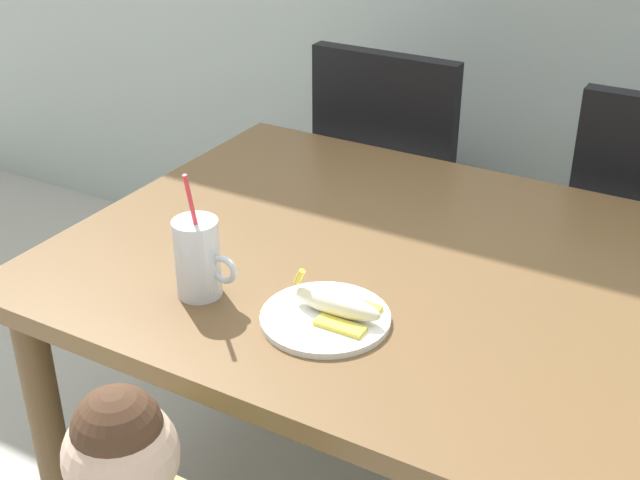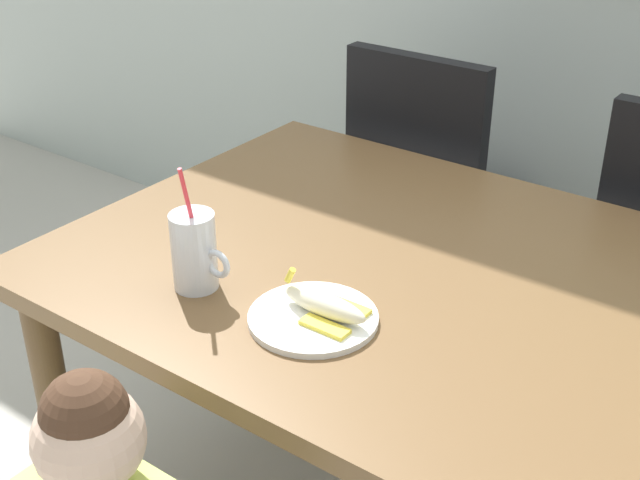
{
  "view_description": "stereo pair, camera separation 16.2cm",
  "coord_description": "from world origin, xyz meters",
  "px_view_note": "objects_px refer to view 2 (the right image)",
  "views": [
    {
      "loc": [
        0.57,
        -1.34,
        1.57
      ],
      "look_at": [
        -0.14,
        -0.1,
        0.81
      ],
      "focal_mm": 47.44,
      "sensor_mm": 36.0,
      "label": 1
    },
    {
      "loc": [
        0.7,
        -1.25,
        1.57
      ],
      "look_at": [
        -0.14,
        -0.1,
        0.81
      ],
      "focal_mm": 47.44,
      "sensor_mm": 36.0,
      "label": 2
    }
  ],
  "objects_px": {
    "milk_cup": "(195,255)",
    "snack_plate": "(313,318)",
    "dining_table": "(408,308)",
    "dining_chair_left": "(431,188)",
    "peeled_banana": "(326,306)"
  },
  "relations": [
    {
      "from": "milk_cup",
      "to": "snack_plate",
      "type": "height_order",
      "value": "milk_cup"
    },
    {
      "from": "dining_table",
      "to": "dining_chair_left",
      "type": "distance_m",
      "value": 0.84
    },
    {
      "from": "milk_cup",
      "to": "peeled_banana",
      "type": "height_order",
      "value": "milk_cup"
    },
    {
      "from": "snack_plate",
      "to": "dining_chair_left",
      "type": "bearing_deg",
      "value": 107.84
    },
    {
      "from": "milk_cup",
      "to": "peeled_banana",
      "type": "relative_size",
      "value": 1.46
    },
    {
      "from": "dining_chair_left",
      "to": "peeled_banana",
      "type": "distance_m",
      "value": 1.08
    },
    {
      "from": "dining_chair_left",
      "to": "snack_plate",
      "type": "xyz_separation_m",
      "value": [
        0.33,
        -1.01,
        0.21
      ]
    },
    {
      "from": "dining_table",
      "to": "milk_cup",
      "type": "distance_m",
      "value": 0.44
    },
    {
      "from": "peeled_banana",
      "to": "milk_cup",
      "type": "bearing_deg",
      "value": -169.55
    },
    {
      "from": "dining_table",
      "to": "snack_plate",
      "type": "relative_size",
      "value": 6.0
    },
    {
      "from": "dining_table",
      "to": "peeled_banana",
      "type": "height_order",
      "value": "peeled_banana"
    },
    {
      "from": "snack_plate",
      "to": "peeled_banana",
      "type": "xyz_separation_m",
      "value": [
        0.02,
        0.01,
        0.03
      ]
    },
    {
      "from": "milk_cup",
      "to": "snack_plate",
      "type": "relative_size",
      "value": 1.09
    },
    {
      "from": "dining_table",
      "to": "milk_cup",
      "type": "height_order",
      "value": "milk_cup"
    },
    {
      "from": "dining_chair_left",
      "to": "peeled_banana",
      "type": "height_order",
      "value": "dining_chair_left"
    }
  ]
}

